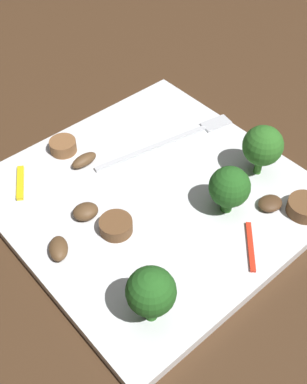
{
  "coord_description": "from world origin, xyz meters",
  "views": [
    {
      "loc": [
        -0.22,
        -0.26,
        0.38
      ],
      "look_at": [
        0.0,
        0.0,
        0.01
      ],
      "focal_mm": 44.29,
      "sensor_mm": 36.0,
      "label": 1
    }
  ],
  "objects_px": {
    "sausage_slice_0": "(116,226)",
    "mushroom_0": "(84,160)",
    "plate": "(153,196)",
    "broccoli_floret_0": "(263,146)",
    "broccoli_floret_1": "(229,187)",
    "mushroom_3": "(86,211)",
    "pepper_strip_1": "(251,246)",
    "sausage_slice_2": "(305,207)",
    "broccoli_floret_2": "(151,292)",
    "sausage_slice_1": "(63,146)",
    "mushroom_1": "(270,203)",
    "mushroom_2": "(59,249)",
    "fork": "(176,139)",
    "pepper_strip_0": "(20,183)"
  },
  "relations": [
    {
      "from": "sausage_slice_2",
      "to": "mushroom_3",
      "type": "relative_size",
      "value": 1.38
    },
    {
      "from": "pepper_strip_0",
      "to": "mushroom_3",
      "type": "bearing_deg",
      "value": -71.97
    },
    {
      "from": "sausage_slice_2",
      "to": "mushroom_2",
      "type": "bearing_deg",
      "value": 150.68
    },
    {
      "from": "pepper_strip_0",
      "to": "sausage_slice_1",
      "type": "bearing_deg",
      "value": 12.12
    },
    {
      "from": "sausage_slice_0",
      "to": "mushroom_0",
      "type": "height_order",
      "value": "sausage_slice_0"
    },
    {
      "from": "sausage_slice_0",
      "to": "sausage_slice_2",
      "type": "xyz_separation_m",
      "value": [
        0.16,
        -0.11,
        0.0
      ]
    },
    {
      "from": "fork",
      "to": "sausage_slice_0",
      "type": "height_order",
      "value": "sausage_slice_0"
    },
    {
      "from": "broccoli_floret_0",
      "to": "broccoli_floret_2",
      "type": "distance_m",
      "value": 0.21
    },
    {
      "from": "plate",
      "to": "mushroom_1",
      "type": "height_order",
      "value": "mushroom_1"
    },
    {
      "from": "broccoli_floret_2",
      "to": "mushroom_0",
      "type": "relative_size",
      "value": 1.9
    },
    {
      "from": "broccoli_floret_0",
      "to": "mushroom_1",
      "type": "relative_size",
      "value": 2.3
    },
    {
      "from": "fork",
      "to": "mushroom_1",
      "type": "xyz_separation_m",
      "value": [
        0.0,
        -0.14,
        0.0
      ]
    },
    {
      "from": "mushroom_0",
      "to": "sausage_slice_1",
      "type": "bearing_deg",
      "value": 98.69
    },
    {
      "from": "plate",
      "to": "broccoli_floret_0",
      "type": "height_order",
      "value": "broccoli_floret_0"
    },
    {
      "from": "broccoli_floret_1",
      "to": "broccoli_floret_2",
      "type": "height_order",
      "value": "broccoli_floret_2"
    },
    {
      "from": "broccoli_floret_2",
      "to": "sausage_slice_2",
      "type": "distance_m",
      "value": 0.2
    },
    {
      "from": "fork",
      "to": "sausage_slice_1",
      "type": "relative_size",
      "value": 5.89
    },
    {
      "from": "broccoli_floret_0",
      "to": "pepper_strip_1",
      "type": "bearing_deg",
      "value": -143.14
    },
    {
      "from": "sausage_slice_1",
      "to": "mushroom_0",
      "type": "bearing_deg",
      "value": -81.31
    },
    {
      "from": "mushroom_1",
      "to": "sausage_slice_0",
      "type": "bearing_deg",
      "value": 150.01
    },
    {
      "from": "sausage_slice_0",
      "to": "sausage_slice_2",
      "type": "relative_size",
      "value": 0.92
    },
    {
      "from": "mushroom_3",
      "to": "pepper_strip_1",
      "type": "bearing_deg",
      "value": -54.95
    },
    {
      "from": "pepper_strip_0",
      "to": "pepper_strip_1",
      "type": "bearing_deg",
      "value": -60.81
    },
    {
      "from": "sausage_slice_0",
      "to": "mushroom_3",
      "type": "xyz_separation_m",
      "value": [
        -0.01,
        0.03,
        0.0
      ]
    },
    {
      "from": "sausage_slice_0",
      "to": "mushroom_2",
      "type": "bearing_deg",
      "value": 166.13
    },
    {
      "from": "mushroom_1",
      "to": "mushroom_3",
      "type": "relative_size",
      "value": 1.01
    },
    {
      "from": "fork",
      "to": "mushroom_2",
      "type": "bearing_deg",
      "value": -155.52
    },
    {
      "from": "plate",
      "to": "mushroom_1",
      "type": "distance_m",
      "value": 0.12
    },
    {
      "from": "broccoli_floret_0",
      "to": "sausage_slice_2",
      "type": "distance_m",
      "value": 0.08
    },
    {
      "from": "fork",
      "to": "broccoli_floret_1",
      "type": "bearing_deg",
      "value": -95.96
    },
    {
      "from": "mushroom_1",
      "to": "pepper_strip_0",
      "type": "height_order",
      "value": "mushroom_1"
    },
    {
      "from": "broccoli_floret_1",
      "to": "mushroom_3",
      "type": "height_order",
      "value": "broccoli_floret_1"
    },
    {
      "from": "sausage_slice_1",
      "to": "sausage_slice_2",
      "type": "distance_m",
      "value": 0.27
    },
    {
      "from": "sausage_slice_2",
      "to": "sausage_slice_0",
      "type": "bearing_deg",
      "value": 145.95
    },
    {
      "from": "broccoli_floret_0",
      "to": "sausage_slice_0",
      "type": "xyz_separation_m",
      "value": [
        -0.17,
        0.04,
        -0.03
      ]
    },
    {
      "from": "broccoli_floret_2",
      "to": "sausage_slice_2",
      "type": "height_order",
      "value": "broccoli_floret_2"
    },
    {
      "from": "plate",
      "to": "mushroom_3",
      "type": "bearing_deg",
      "value": 164.56
    },
    {
      "from": "sausage_slice_0",
      "to": "sausage_slice_2",
      "type": "height_order",
      "value": "same"
    },
    {
      "from": "sausage_slice_2",
      "to": "mushroom_0",
      "type": "height_order",
      "value": "sausage_slice_2"
    },
    {
      "from": "broccoli_floret_0",
      "to": "mushroom_1",
      "type": "xyz_separation_m",
      "value": [
        -0.03,
        -0.04,
        -0.03
      ]
    },
    {
      "from": "mushroom_1",
      "to": "mushroom_0",
      "type": "bearing_deg",
      "value": 120.93
    },
    {
      "from": "fork",
      "to": "pepper_strip_1",
      "type": "xyz_separation_m",
      "value": [
        -0.05,
        -0.16,
        -0.0
      ]
    },
    {
      "from": "broccoli_floret_0",
      "to": "sausage_slice_0",
      "type": "relative_size",
      "value": 1.84
    },
    {
      "from": "mushroom_2",
      "to": "pepper_strip_0",
      "type": "xyz_separation_m",
      "value": [
        0.02,
        0.1,
        -0.0
      ]
    },
    {
      "from": "broccoli_floret_0",
      "to": "sausage_slice_0",
      "type": "distance_m",
      "value": 0.17
    },
    {
      "from": "mushroom_2",
      "to": "mushroom_0",
      "type": "bearing_deg",
      "value": 43.23
    },
    {
      "from": "sausage_slice_1",
      "to": "mushroom_0",
      "type": "relative_size",
      "value": 0.97
    },
    {
      "from": "broccoli_floret_2",
      "to": "mushroom_3",
      "type": "relative_size",
      "value": 2.3
    },
    {
      "from": "fork",
      "to": "mushroom_3",
      "type": "relative_size",
      "value": 6.89
    },
    {
      "from": "sausage_slice_2",
      "to": "plate",
      "type": "bearing_deg",
      "value": 128.59
    }
  ]
}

